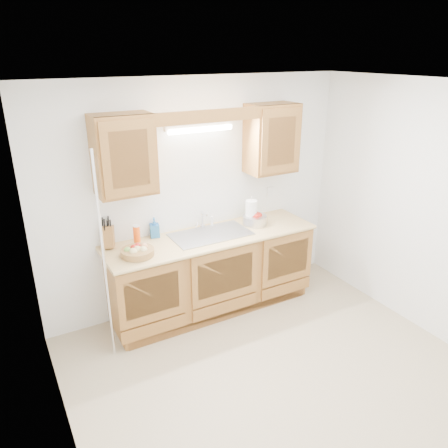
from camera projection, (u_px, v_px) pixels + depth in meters
room at (279, 246)px, 3.53m from camera, size 3.52×3.50×2.50m
base_cabinets at (212, 273)px, 4.81m from camera, size 2.20×0.60×0.86m
countertop at (212, 237)px, 4.63m from camera, size 2.30×0.63×0.04m
upper_cabinet_left at (124, 155)px, 4.03m from camera, size 0.55×0.33×0.75m
upper_cabinet_right at (271, 138)px, 4.78m from camera, size 0.55×0.33×0.75m
valance at (210, 116)px, 4.17m from camera, size 2.20×0.05×0.12m
fluorescent_fixture at (200, 128)px, 4.41m from camera, size 0.76×0.08×0.08m
sink at (211, 241)px, 4.67m from camera, size 0.84×0.46×0.36m
wire_shelf_pole at (104, 261)px, 3.84m from camera, size 0.03×0.03×2.00m
outlet_plate at (270, 192)px, 5.21m from camera, size 0.08×0.01×0.12m
fruit_basket at (137, 251)px, 4.16m from camera, size 0.39×0.39×0.10m
knife_block at (108, 236)px, 4.31m from camera, size 0.17×0.21×0.32m
orange_canister at (137, 235)px, 4.37m from camera, size 0.08×0.08×0.21m
soap_bottle at (154, 228)px, 4.55m from camera, size 0.11×0.11×0.21m
sponge at (252, 216)px, 5.13m from camera, size 0.13×0.10×0.02m
paper_towel at (251, 212)px, 4.88m from camera, size 0.17×0.17×0.33m
apple_bowl at (255, 219)px, 4.90m from camera, size 0.32×0.32×0.14m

